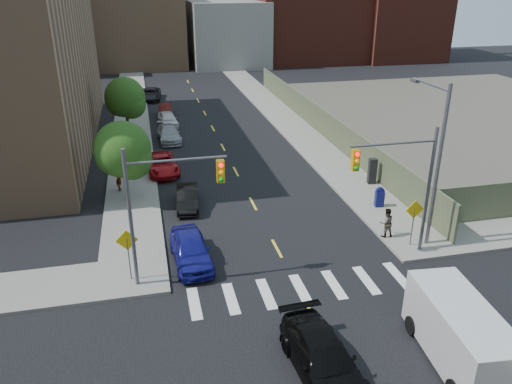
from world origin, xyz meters
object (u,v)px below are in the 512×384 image
black_sedan (323,358)px  parked_car_black (188,198)px  payphone (372,171)px  parked_car_maroon (166,110)px  pedestrian_west (119,179)px  parked_car_red (162,164)px  parked_car_blue (191,249)px  pedestrian_east (386,223)px  parked_car_grey (151,94)px  parked_car_silver (169,134)px  cargo_van (458,330)px  parked_car_white (168,119)px  mailbox (380,197)px

black_sedan → parked_car_black: bearing=98.1°
payphone → parked_car_maroon: bearing=129.3°
black_sedan → parked_car_maroon: bearing=91.0°
black_sedan → pedestrian_west: size_ratio=3.08×
parked_car_red → parked_car_maroon: (1.30, 16.50, -0.01)m
parked_car_blue → parked_car_black: parked_car_blue is taller
parked_car_black → parked_car_red: size_ratio=0.82×
pedestrian_east → payphone: bearing=-110.8°
parked_car_maroon → pedestrian_east: 31.67m
parked_car_black → parked_car_grey: 31.44m
parked_car_black → black_sedan: 16.31m
parked_car_red → pedestrian_west: bearing=-139.9°
payphone → pedestrian_east: bearing=-100.4°
payphone → pedestrian_west: size_ratio=1.09×
parked_car_grey → pedestrian_east: pedestrian_east is taller
parked_car_blue → pedestrian_east: size_ratio=2.68×
parked_car_grey → black_sedan: (4.64, -47.36, 0.08)m
payphone → parked_car_blue: bearing=-142.0°
parked_car_red → parked_car_maroon: bearing=79.9°
payphone → parked_car_black: bearing=-167.9°
parked_car_silver → pedestrian_west: size_ratio=2.75×
parked_car_silver → cargo_van: cargo_van is taller
parked_car_black → parked_car_white: (0.00, 19.42, 0.05)m
mailbox → pedestrian_west: bearing=167.0°
parked_car_grey → black_sedan: size_ratio=0.93×
pedestrian_east → parked_car_blue: bearing=-0.7°
parked_car_white → pedestrian_west: bearing=-111.1°
parked_car_black → mailbox: bearing=-8.3°
parked_car_red → pedestrian_east: 17.84m
black_sedan → mailbox: black_sedan is taller
payphone → parked_car_red: bearing=166.6°
parked_car_grey → payphone: size_ratio=2.64×
parked_car_blue → parked_car_red: 13.52m
mailbox → payphone: size_ratio=0.71×
parked_car_silver → cargo_van: bearing=-76.9°
mailbox → parked_car_white: bearing=126.8°
parked_car_black → payphone: size_ratio=2.14×
parked_car_black → mailbox: (11.94, -2.97, 0.14)m
parked_car_red → parked_car_silver: bearing=76.7°
parked_car_blue → black_sedan: parked_car_blue is taller
parked_car_white → payphone: payphone is taller
pedestrian_east → parked_car_grey: bearing=-74.3°
payphone → pedestrian_west: payphone is taller
parked_car_white → cargo_van: (8.72, -35.67, 0.62)m
parked_car_silver → parked_car_white: bearing=84.1°
parked_car_white → mailbox: size_ratio=3.12×
parked_car_maroon → cargo_van: size_ratio=0.71×
pedestrian_east → mailbox: bearing=-112.3°
parked_car_black → parked_car_white: size_ratio=0.97×
parked_car_black → parked_car_red: parked_car_red is taller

